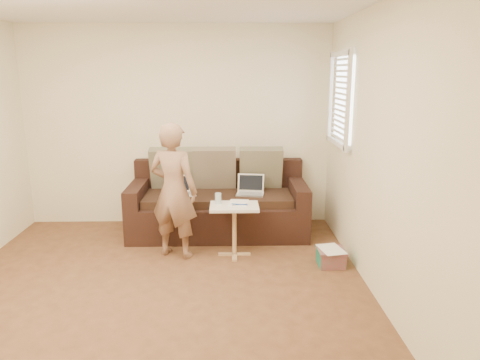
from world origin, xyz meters
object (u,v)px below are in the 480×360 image
at_px(side_table, 234,230).
at_px(drinking_glass, 218,198).
at_px(person, 174,191).
at_px(sofa, 218,201).
at_px(laptop_silver, 250,195).
at_px(laptop_white, 181,196).
at_px(striped_box, 331,257).

bearing_deg(side_table, drinking_glass, 159.84).
xyz_separation_m(person, side_table, (0.66, -0.01, -0.46)).
height_order(sofa, laptop_silver, sofa).
distance_m(laptop_silver, drinking_glass, 0.72).
distance_m(laptop_white, side_table, 0.94).
bearing_deg(laptop_white, laptop_silver, -23.98).
bearing_deg(laptop_silver, drinking_glass, -113.67).
distance_m(laptop_silver, laptop_white, 0.85).
bearing_deg(laptop_white, drinking_glass, -75.89).
height_order(sofa, striped_box, sofa).
height_order(sofa, drinking_glass, sofa).
relative_size(laptop_white, drinking_glass, 2.67).
height_order(laptop_silver, person, person).
bearing_deg(drinking_glass, person, -173.85).
height_order(laptop_white, side_table, laptop_white).
relative_size(sofa, striped_box, 7.57).
bearing_deg(striped_box, drinking_glass, 163.14).
relative_size(laptop_white, striped_box, 1.10).
relative_size(laptop_white, side_table, 0.55).
xyz_separation_m(laptop_silver, laptop_white, (-0.85, -0.02, 0.00)).
height_order(sofa, side_table, sofa).
bearing_deg(striped_box, sofa, 139.52).
bearing_deg(sofa, person, -122.69).
relative_size(side_table, drinking_glass, 4.87).
height_order(person, drinking_glass, person).
bearing_deg(drinking_glass, striped_box, -16.86).
relative_size(sofa, person, 1.47).
relative_size(person, side_table, 2.57).
distance_m(person, striped_box, 1.83).
xyz_separation_m(laptop_white, striped_box, (1.67, -0.94, -0.43)).
bearing_deg(laptop_white, striped_box, -54.65).
xyz_separation_m(laptop_white, drinking_glass, (0.47, -0.57, 0.12)).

